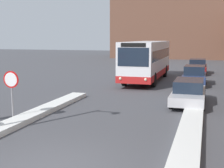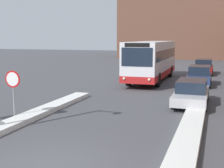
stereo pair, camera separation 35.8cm
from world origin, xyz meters
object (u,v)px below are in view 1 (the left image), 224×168
at_px(parked_car_middle, 194,75).
at_px(parked_car_back, 198,66).
at_px(stop_sign, 11,85).
at_px(parked_car_front, 189,92).
at_px(city_bus, 147,60).

bearing_deg(parked_car_middle, parked_car_back, 90.00).
relative_size(parked_car_middle, parked_car_back, 0.95).
bearing_deg(stop_sign, parked_car_front, 39.36).
xyz_separation_m(city_bus, parked_car_middle, (4.04, -1.08, -1.09)).
relative_size(parked_car_back, stop_sign, 2.03).
height_order(city_bus, parked_car_back, city_bus).
relative_size(parked_car_front, parked_car_back, 1.04).
distance_m(parked_car_middle, parked_car_back, 7.91).
bearing_deg(parked_car_back, city_bus, -120.61).
bearing_deg(parked_car_middle, parked_car_front, -90.00).
height_order(parked_car_back, stop_sign, stop_sign).
distance_m(city_bus, parked_car_middle, 4.32).
xyz_separation_m(parked_car_front, parked_car_back, (0.00, 15.60, 0.07)).
xyz_separation_m(parked_car_front, parked_car_middle, (0.00, 7.68, 0.05)).
height_order(parked_car_front, parked_car_back, parked_car_back).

